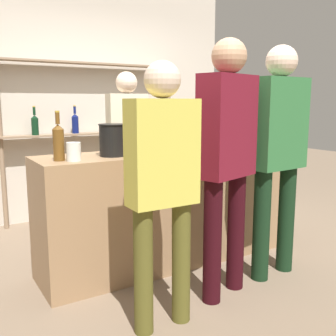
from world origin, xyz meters
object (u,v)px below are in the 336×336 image
customer_center (227,149)px  customer_right (278,144)px  ice_bucket (113,140)px  customer_left (163,176)px  counter_bottle_0 (59,141)px  counter_bottle_1 (192,135)px  wine_glass (215,134)px  counter_bottle_3 (244,129)px  counter_bottle_2 (239,131)px  server_behind_counter (127,139)px  cork_jar (74,152)px

customer_center → customer_right: size_ratio=1.00×
ice_bucket → customer_left: customer_left is taller
counter_bottle_0 → counter_bottle_1: (1.13, -0.02, -0.01)m
counter_bottle_0 → customer_center: bearing=-33.8°
wine_glass → customer_left: (-1.06, -0.85, -0.14)m
counter_bottle_3 → counter_bottle_1: bearing=-166.0°
counter_bottle_2 → wine_glass: counter_bottle_2 is taller
customer_right → counter_bottle_0: bearing=64.3°
counter_bottle_0 → server_behind_counter: 1.40m
counter_bottle_2 → counter_bottle_3: bearing=32.5°
counter_bottle_2 → ice_bucket: 1.31m
customer_center → ice_bucket: bearing=23.4°
counter_bottle_2 → customer_center: 1.05m
customer_left → wine_glass: bearing=-50.2°
counter_bottle_1 → cork_jar: (-1.04, -0.05, -0.07)m
counter_bottle_0 → counter_bottle_3: bearing=5.2°
server_behind_counter → customer_left: size_ratio=1.04×
counter_bottle_2 → customer_right: customer_right is taller
server_behind_counter → customer_left: 1.86m
counter_bottle_1 → counter_bottle_2: (0.60, 0.09, 0.00)m
server_behind_counter → customer_left: bearing=-14.0°
counter_bottle_1 → customer_left: bearing=-134.5°
counter_bottle_3 → cork_jar: 1.81m
wine_glass → customer_right: (0.09, -0.67, -0.04)m
ice_bucket → customer_right: 1.27m
customer_center → counter_bottle_0: bearing=40.4°
wine_glass → cork_jar: size_ratio=1.22×
counter_bottle_2 → server_behind_counter: 1.16m
counter_bottle_0 → server_behind_counter: server_behind_counter is taller
ice_bucket → server_behind_counter: size_ratio=0.14×
cork_jar → customer_center: size_ratio=0.07×
counter_bottle_2 → customer_left: 1.60m
customer_left → customer_right: size_ratio=0.90×
wine_glass → server_behind_counter: size_ratio=0.09×
server_behind_counter → counter_bottle_2: bearing=44.4°
counter_bottle_1 → customer_left: 1.07m
cork_jar → customer_right: bearing=-20.1°
cork_jar → ice_bucket: bearing=15.3°
counter_bottle_2 → ice_bucket: bearing=-177.7°
customer_right → counter_bottle_3: bearing=-28.9°
counter_bottle_3 → server_behind_counter: (-0.87, 0.81, -0.12)m
counter_bottle_2 → customer_center: size_ratio=0.19×
counter_bottle_2 → customer_center: bearing=-136.2°
counter_bottle_2 → ice_bucket: (-1.31, -0.05, -0.01)m
counter_bottle_0 → customer_left: customer_left is taller
counter_bottle_2 → cork_jar: bearing=-175.0°
counter_bottle_2 → customer_left: customer_left is taller
cork_jar → customer_left: customer_left is taller
customer_right → cork_jar: bearing=65.5°
counter_bottle_2 → counter_bottle_3: 0.17m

